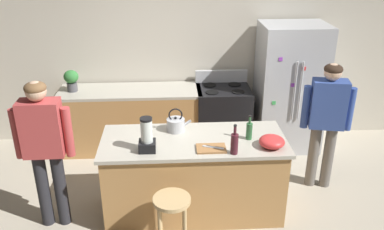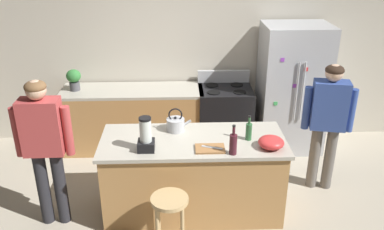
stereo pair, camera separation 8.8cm
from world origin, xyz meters
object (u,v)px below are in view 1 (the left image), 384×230
at_px(bottle_olive_oil, 249,130).
at_px(potted_plant, 71,79).
at_px(person_by_island_left, 44,142).
at_px(tea_kettle, 176,124).
at_px(cutting_board, 211,148).
at_px(person_by_sink_right, 327,115).
at_px(bottle_wine, 234,143).
at_px(mixing_bowl, 272,142).
at_px(chef_knife, 213,147).
at_px(bar_stool, 172,211).
at_px(stove_range, 223,117).
at_px(kitchen_island, 194,175).
at_px(blender_appliance, 147,137).
at_px(refrigerator, 289,88).

bearing_deg(bottle_olive_oil, potted_plant, 144.17).
relative_size(person_by_island_left, tea_kettle, 5.97).
relative_size(person_by_island_left, cutting_board, 5.48).
relative_size(person_by_sink_right, bottle_wine, 5.04).
bearing_deg(mixing_bowl, chef_knife, -178.32).
relative_size(bar_stool, bottle_olive_oil, 2.35).
xyz_separation_m(stove_range, bottle_wine, (-0.14, -1.85, 0.56)).
relative_size(bar_stool, tea_kettle, 2.35).
relative_size(stove_range, bottle_wine, 3.45).
relative_size(kitchen_island, blender_appliance, 5.50).
xyz_separation_m(cutting_board, chef_knife, (0.02, 0.00, 0.01)).
bearing_deg(tea_kettle, cutting_board, -52.43).
bearing_deg(tea_kettle, potted_plant, 136.69).
distance_m(potted_plant, chef_knife, 2.52).
bearing_deg(blender_appliance, person_by_sink_right, 16.98).
relative_size(blender_appliance, tea_kettle, 1.31).
relative_size(stove_range, person_by_sink_right, 0.68).
xyz_separation_m(bar_stool, potted_plant, (-1.34, 2.23, 0.58)).
bearing_deg(tea_kettle, mixing_bowl, -24.04).
bearing_deg(refrigerator, cutting_board, -126.79).
height_order(kitchen_island, person_by_island_left, person_by_island_left).
bearing_deg(potted_plant, cutting_board, -45.38).
xyz_separation_m(person_by_island_left, blender_appliance, (1.04, -0.07, 0.07)).
bearing_deg(refrigerator, person_by_island_left, -151.10).
xyz_separation_m(refrigerator, bottle_olive_oil, (-0.87, -1.52, 0.10)).
distance_m(bar_stool, potted_plant, 2.67).
xyz_separation_m(refrigerator, stove_range, (-0.94, 0.02, -0.44)).
relative_size(stove_range, cutting_board, 3.63).
height_order(person_by_sink_right, bottle_wine, person_by_sink_right).
bearing_deg(bottle_olive_oil, person_by_sink_right, 23.85).
distance_m(person_by_sink_right, cutting_board, 1.57).
bearing_deg(stove_range, kitchen_island, -108.82).
bearing_deg(mixing_bowl, bottle_olive_oil, 136.98).
bearing_deg(bottle_olive_oil, tea_kettle, 162.28).
relative_size(mixing_bowl, cutting_board, 0.89).
bearing_deg(blender_appliance, stove_range, 60.06).
relative_size(kitchen_island, tea_kettle, 7.19).
distance_m(kitchen_island, stove_range, 1.61).
bearing_deg(bottle_olive_oil, stove_range, 92.54).
relative_size(person_by_island_left, bar_stool, 2.54).
xyz_separation_m(refrigerator, tea_kettle, (-1.64, -1.28, 0.08)).
bearing_deg(bottle_olive_oil, bar_stool, -141.88).
relative_size(refrigerator, mixing_bowl, 6.83).
bearing_deg(stove_range, chef_knife, -100.84).
xyz_separation_m(kitchen_island, person_by_sink_right, (1.60, 0.42, 0.50)).
relative_size(stove_range, mixing_bowl, 4.10).
height_order(potted_plant, tea_kettle, potted_plant).
bearing_deg(tea_kettle, person_by_sink_right, 6.37).
relative_size(kitchen_island, refrigerator, 1.09).
height_order(kitchen_island, bottle_olive_oil, bottle_olive_oil).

